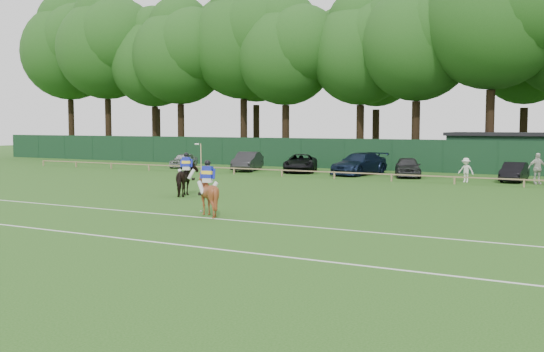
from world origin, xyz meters
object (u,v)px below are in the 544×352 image
Objects in this scene: sedan_grey at (247,161)px; polo_ball at (201,211)px; spectator_left at (466,170)px; estate_black at (514,172)px; horse_chestnut at (208,195)px; sedan_silver at (184,160)px; spectator_mid at (537,168)px; sedan_navy at (359,164)px; utility_shed at (505,152)px; hatch_grey at (408,167)px; horse_dark at (186,180)px; suv_black at (301,163)px.

polo_ball is at bearing -80.02° from sedan_grey.
spectator_left is at bearing 71.20° from polo_ball.
sedan_grey is 23.83m from polo_ball.
polo_ball is (-9.27, -21.43, -0.57)m from estate_black.
horse_chestnut reaches higher than polo_ball.
horse_chestnut is at bearing -65.39° from sedan_silver.
horse_chestnut is at bearing -146.42° from spectator_mid.
spectator_left is at bearing -6.84° from sedan_navy.
utility_shed is (-1.93, 8.35, 0.92)m from estate_black.
sedan_navy is 10.74m from estate_black.
sedan_silver is at bearing 159.12° from hatch_grey.
spectator_left is (10.85, 14.86, -0.07)m from horse_dark.
suv_black is at bearing -172.44° from sedan_navy.
sedan_grey is 50.21× the size of polo_ball.
sedan_silver is at bearing -162.16° from utility_shed.
spectator_mid is (8.52, -1.33, 0.26)m from hatch_grey.
estate_black is at bearing -123.40° from horse_chestnut.
spectator_left is at bearing -45.69° from hatch_grey.
sedan_navy is 0.65× the size of utility_shed.
spectator_left is 20.63m from polo_ball.
sedan_navy is at bearing -138.13° from utility_shed.
sedan_grey is 1.09× the size of hatch_grey.
sedan_grey is 21.41m from spectator_mid.
spectator_mid is (28.04, -1.57, 0.35)m from sedan_silver.
sedan_navy is (15.83, 0.04, 0.18)m from sedan_silver.
horse_dark is 1.17× the size of horse_chestnut.
spectator_left is (5.84, 20.17, -0.08)m from horse_chestnut.
spectator_mid is (14.95, 15.64, 0.12)m from horse_dark.
utility_shed is at bearing 8.77° from suv_black.
sedan_navy is 8.44m from spectator_left.
suv_black is 4.87m from sedan_navy.
utility_shed is at bearing 78.69° from spectator_mid.
sedan_grey is 2.34× the size of spectator_mid.
sedan_silver is 1.87× the size of spectator_mid.
horse_chestnut is 31.15m from utility_shed.
horse_dark is 17.46m from sedan_navy.
sedan_navy is at bearing 155.63° from hatch_grey.
estate_black is 41.72× the size of polo_ball.
polo_ball is at bearing -99.79° from spectator_left.
polo_ball is 0.01× the size of utility_shed.
spectator_left is at bearing -19.76° from sedan_silver.
polo_ball is (-10.75, -20.29, -0.92)m from spectator_mid.
sedan_silver is 0.96× the size of estate_black.
spectator_mid is (12.21, -1.60, 0.17)m from sedan_navy.
spectator_mid is at bearing -29.09° from hatch_grey.
sedan_silver is 6.68m from sedan_grey.
suv_black is 1.32× the size of estate_black.
horse_dark reaches higher than suv_black.
sedan_grey is 4.37m from suv_black.
horse_chestnut reaches higher than sedan_grey.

